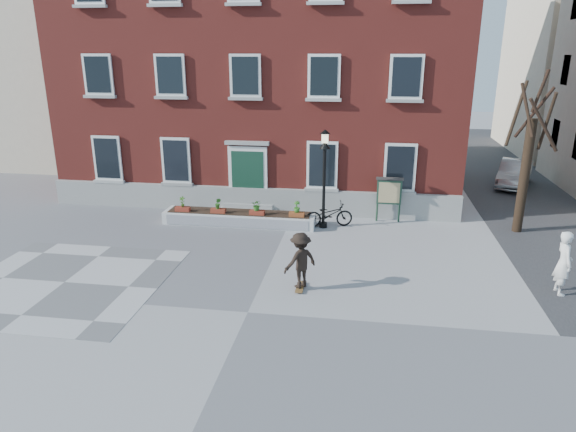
% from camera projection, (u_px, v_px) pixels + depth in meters
% --- Properties ---
extents(ground, '(100.00, 100.00, 0.00)m').
position_uv_depth(ground, '(248.00, 312.00, 13.96)').
color(ground, gray).
rests_on(ground, ground).
extents(checker_patch, '(6.00, 6.00, 0.01)m').
position_uv_depth(checker_patch, '(65.00, 282.00, 15.76)').
color(checker_patch, '#5A5B5D').
rests_on(checker_patch, ground).
extents(distant_building, '(10.00, 12.00, 13.00)m').
position_uv_depth(distant_building, '(44.00, 54.00, 33.33)').
color(distant_building, beige).
rests_on(distant_building, ground).
extents(bicycle, '(2.04, 1.18, 1.01)m').
position_uv_depth(bicycle, '(329.00, 214.00, 20.58)').
color(bicycle, black).
rests_on(bicycle, ground).
extents(parked_car, '(2.71, 4.35, 1.35)m').
position_uv_depth(parked_car, '(515.00, 173.00, 26.62)').
color(parked_car, '#ADB0B2').
rests_on(parked_car, ground).
extents(bystander, '(0.49, 0.72, 1.92)m').
position_uv_depth(bystander, '(564.00, 263.00, 14.78)').
color(bystander, white).
rests_on(bystander, ground).
extents(brick_building, '(18.40, 10.85, 12.60)m').
position_uv_depth(brick_building, '(269.00, 60.00, 25.43)').
color(brick_building, maroon).
rests_on(brick_building, ground).
extents(planter_assembly, '(6.20, 1.12, 1.15)m').
position_uv_depth(planter_assembly, '(239.00, 217.00, 20.90)').
color(planter_assembly, silver).
rests_on(planter_assembly, ground).
extents(bare_tree, '(1.83, 1.83, 6.16)m').
position_uv_depth(bare_tree, '(527.00, 162.00, 19.33)').
color(bare_tree, black).
rests_on(bare_tree, ground).
extents(lamp_post, '(0.40, 0.40, 3.93)m').
position_uv_depth(lamp_post, '(324.00, 165.00, 19.85)').
color(lamp_post, black).
rests_on(lamp_post, ground).
extents(notice_board, '(1.10, 0.16, 1.87)m').
position_uv_depth(notice_board, '(389.00, 192.00, 20.96)').
color(notice_board, '#1A3523').
rests_on(notice_board, ground).
extents(skateboarder, '(1.23, 1.21, 1.77)m').
position_uv_depth(skateboarder, '(300.00, 260.00, 15.07)').
color(skateboarder, brown).
rests_on(skateboarder, ground).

